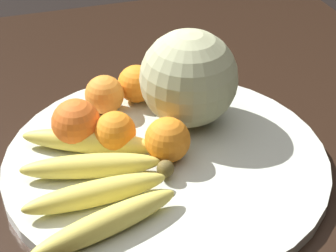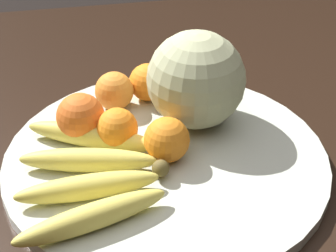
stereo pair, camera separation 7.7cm
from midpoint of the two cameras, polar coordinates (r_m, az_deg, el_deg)
The scene contains 9 objects.
kitchen_table at distance 0.88m, azimuth -2.90°, elevation -8.39°, with size 1.20×1.07×0.70m.
fruit_bowl at distance 0.81m, azimuth -2.74°, elevation -3.47°, with size 0.46×0.46×0.02m.
melon at distance 0.83m, azimuth -0.53°, elevation 4.79°, with size 0.15×0.15×0.15m.
banana_bunch at distance 0.75m, azimuth -10.26°, elevation -5.36°, with size 0.27×0.21×0.03m.
orange_front_left at distance 0.82m, azimuth -12.00°, elevation 0.20°, with size 0.07×0.07×0.07m.
orange_front_right at distance 0.89m, azimuth -8.96°, elevation 3.08°, with size 0.06×0.06×0.06m.
orange_mid_center at distance 0.80m, azimuth -8.14°, elevation -0.69°, with size 0.06×0.06×0.06m.
orange_back_left at distance 0.91m, azimuth -5.47°, elevation 4.25°, with size 0.06×0.06×0.06m.
orange_back_right at distance 0.78m, azimuth -2.56°, elevation -1.45°, with size 0.06×0.06×0.06m.
Camera 1 is at (-0.61, 0.19, 1.21)m, focal length 60.00 mm.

